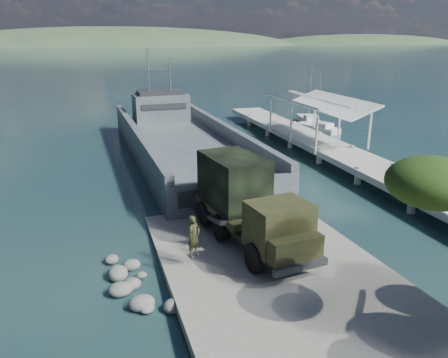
# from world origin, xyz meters

# --- Properties ---
(ground) EXTENTS (1400.00, 1400.00, 0.00)m
(ground) POSITION_xyz_m (0.00, 0.00, 0.00)
(ground) COLOR #1C3E45
(ground) RESTS_ON ground
(boat_ramp) EXTENTS (10.00, 18.00, 0.50)m
(boat_ramp) POSITION_xyz_m (0.00, -1.00, 0.25)
(boat_ramp) COLOR gray
(boat_ramp) RESTS_ON ground
(shoreline_rocks) EXTENTS (3.20, 5.60, 0.90)m
(shoreline_rocks) POSITION_xyz_m (-6.20, 0.50, 0.00)
(shoreline_rocks) COLOR #5F5E5C
(shoreline_rocks) RESTS_ON ground
(distant_headlands) EXTENTS (1000.00, 240.00, 48.00)m
(distant_headlands) POSITION_xyz_m (50.00, 560.00, 0.00)
(distant_headlands) COLOR #395736
(distant_headlands) RESTS_ON ground
(pier) EXTENTS (6.40, 44.00, 6.10)m
(pier) POSITION_xyz_m (13.00, 18.77, 1.60)
(pier) COLOR #A8A89E
(pier) RESTS_ON ground
(landing_craft) EXTENTS (9.73, 35.03, 10.33)m
(landing_craft) POSITION_xyz_m (0.20, 21.72, 0.85)
(landing_craft) COLOR #474F54
(landing_craft) RESTS_ON ground
(military_truck) EXTENTS (4.05, 9.28, 4.16)m
(military_truck) POSITION_xyz_m (-0.27, 2.56, 2.57)
(military_truck) COLOR black
(military_truck) RESTS_ON boat_ramp
(soldier) EXTENTS (0.88, 0.85, 2.03)m
(soldier) POSITION_xyz_m (-3.52, 0.77, 1.52)
(soldier) COLOR black
(soldier) RESTS_ON boat_ramp
(sailboat_near) EXTENTS (3.50, 5.94, 6.96)m
(sailboat_near) POSITION_xyz_m (17.90, 28.17, 0.37)
(sailboat_near) COLOR white
(sailboat_near) RESTS_ON ground
(sailboat_far) EXTENTS (3.03, 6.30, 7.38)m
(sailboat_far) POSITION_xyz_m (19.21, 33.06, 0.39)
(sailboat_far) COLOR white
(sailboat_far) RESTS_ON ground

